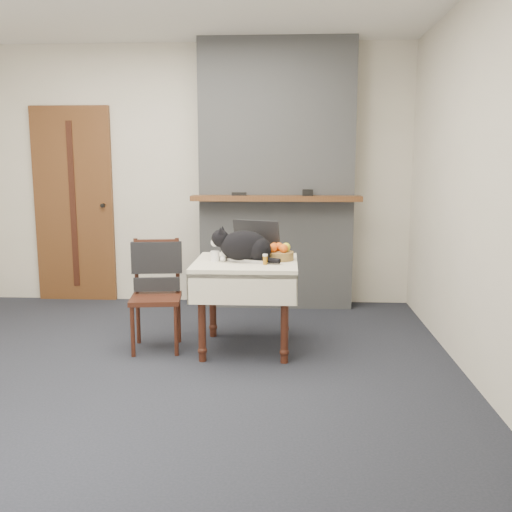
{
  "coord_description": "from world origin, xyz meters",
  "views": [
    {
      "loc": [
        1.02,
        -3.81,
        1.46
      ],
      "look_at": [
        0.78,
        0.41,
        0.75
      ],
      "focal_mm": 40.0,
      "sensor_mm": 36.0,
      "label": 1
    }
  ],
  "objects": [
    {
      "name": "door",
      "position": [
        -1.2,
        1.97,
        1.0
      ],
      "size": [
        0.82,
        0.1,
        2.0
      ],
      "color": "brown",
      "rests_on": "ground"
    },
    {
      "name": "chimney",
      "position": [
        0.9,
        1.85,
        1.3
      ],
      "size": [
        1.62,
        0.48,
        2.6
      ],
      "color": "gray",
      "rests_on": "ground"
    },
    {
      "name": "chair",
      "position": [
        -0.01,
        0.5,
        0.54
      ],
      "size": [
        0.43,
        0.42,
        0.85
      ],
      "rotation": [
        0.0,
        0.0,
        0.13
      ],
      "color": "#3D1A10",
      "rests_on": "ground"
    },
    {
      "name": "pill_bottle",
      "position": [
        0.85,
        0.31,
        0.74
      ],
      "size": [
        0.04,
        0.04,
        0.08
      ],
      "color": "#976112",
      "rests_on": "side_table"
    },
    {
      "name": "fruit_basket",
      "position": [
        0.95,
        0.52,
        0.75
      ],
      "size": [
        0.23,
        0.23,
        0.13
      ],
      "color": "olive",
      "rests_on": "side_table"
    },
    {
      "name": "room_shell",
      "position": [
        0.0,
        0.46,
        1.76
      ],
      "size": [
        4.52,
        4.01,
        2.61
      ],
      "color": "beige",
      "rests_on": "ground"
    },
    {
      "name": "ground",
      "position": [
        0.0,
        0.0,
        0.0
      ],
      "size": [
        4.5,
        4.5,
        0.0
      ],
      "primitive_type": "plane",
      "color": "black",
      "rests_on": "ground"
    },
    {
      "name": "desk_clutter",
      "position": [
        0.87,
        0.48,
        0.7
      ],
      "size": [
        0.15,
        0.03,
        0.01
      ],
      "primitive_type": "cube",
      "rotation": [
        0.0,
        0.0,
        0.09
      ],
      "color": "black",
      "rests_on": "side_table"
    },
    {
      "name": "side_table",
      "position": [
        0.7,
        0.46,
        0.59
      ],
      "size": [
        0.78,
        0.78,
        0.7
      ],
      "color": "#3D1A10",
      "rests_on": "ground"
    },
    {
      "name": "cat",
      "position": [
        0.7,
        0.44,
        0.81
      ],
      "size": [
        0.54,
        0.28,
        0.27
      ],
      "rotation": [
        0.0,
        0.0,
        -0.09
      ],
      "color": "black",
      "rests_on": "side_table"
    },
    {
      "name": "laptop",
      "position": [
        0.73,
        0.58,
        0.77
      ],
      "size": [
        0.49,
        0.46,
        0.29
      ],
      "rotation": [
        0.0,
        0.0,
        -0.38
      ],
      "color": "#B7B7BC",
      "rests_on": "side_table"
    },
    {
      "name": "cream_jar",
      "position": [
        0.47,
        0.43,
        0.74
      ],
      "size": [
        0.07,
        0.07,
        0.08
      ],
      "primitive_type": "cylinder",
      "color": "white",
      "rests_on": "side_table"
    }
  ]
}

